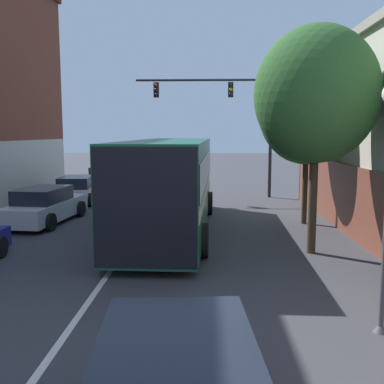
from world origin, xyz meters
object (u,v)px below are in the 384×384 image
object	(u,v)px
parked_car_left_mid	(107,178)
traffic_signal_gantry	(232,110)
bus	(170,180)
street_tree_far	(307,111)
parked_car_left_near	(78,190)
parked_car_left_far	(45,206)
street_tree_near	(316,95)

from	to	relation	value
parked_car_left_mid	traffic_signal_gantry	bearing A→B (deg)	-111.04
traffic_signal_gantry	bus	bearing A→B (deg)	-106.78
bus	street_tree_far	distance (m)	5.97
bus	parked_car_left_near	world-z (taller)	bus
parked_car_left_near	street_tree_far	size ratio (longest dim) A/B	0.72
parked_car_left_far	traffic_signal_gantry	distance (m)	11.58
street_tree_near	traffic_signal_gantry	bearing A→B (deg)	98.73
street_tree_near	parked_car_left_near	bearing A→B (deg)	136.12
street_tree_far	street_tree_near	bearing A→B (deg)	-99.24
parked_car_left_mid	street_tree_far	size ratio (longest dim) A/B	0.70
bus	parked_car_left_mid	world-z (taller)	bus
street_tree_far	bus	bearing A→B (deg)	-163.40
bus	parked_car_left_far	distance (m)	5.38
bus	parked_car_left_near	size ratio (longest dim) A/B	2.41
bus	traffic_signal_gantry	distance (m)	9.69
parked_car_left_far	street_tree_near	world-z (taller)	street_tree_near
traffic_signal_gantry	parked_car_left_near	bearing A→B (deg)	-163.99
parked_car_left_far	street_tree_near	size ratio (longest dim) A/B	0.73
parked_car_left_mid	traffic_signal_gantry	xyz separation A→B (m)	(7.86, -4.02, 4.16)
parked_car_left_mid	street_tree_near	world-z (taller)	street_tree_near
street_tree_far	parked_car_left_far	bearing A→B (deg)	-178.59
parked_car_left_mid	parked_car_left_far	bearing A→B (deg)	-173.44
bus	traffic_signal_gantry	size ratio (longest dim) A/B	1.50
parked_car_left_mid	street_tree_near	distance (m)	18.87
parked_car_left_far	street_tree_near	distance (m)	11.15
parked_car_left_far	traffic_signal_gantry	xyz separation A→B (m)	(7.75, 7.54, 4.14)
parked_car_left_mid	parked_car_left_near	bearing A→B (deg)	-175.12
parked_car_left_near	street_tree_far	world-z (taller)	street_tree_far
parked_car_left_far	street_tree_near	xyz separation A→B (m)	(9.55, -4.16, 3.97)
traffic_signal_gantry	street_tree_far	world-z (taller)	traffic_signal_gantry
parked_car_left_near	parked_car_left_mid	world-z (taller)	parked_car_left_mid
parked_car_left_far	street_tree_far	distance (m)	10.92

